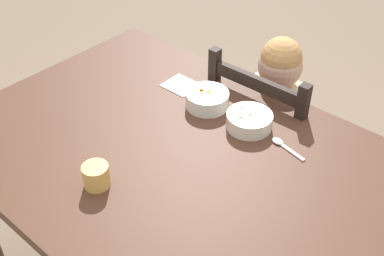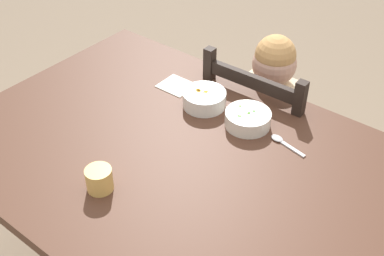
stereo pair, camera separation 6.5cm
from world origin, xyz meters
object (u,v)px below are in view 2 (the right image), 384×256
(bowl_of_carrots, at_px, (204,98))
(spoon, at_px, (282,141))
(drinking_cup, at_px, (99,179))
(child_figure, at_px, (266,111))
(dining_chair, at_px, (263,145))
(dining_table, at_px, (176,174))
(bowl_of_peas, at_px, (248,118))

(bowl_of_carrots, distance_m, spoon, 0.32)
(bowl_of_carrots, height_order, spoon, bowl_of_carrots)
(drinking_cup, bearing_deg, child_figure, 84.56)
(bowl_of_carrots, height_order, drinking_cup, drinking_cup)
(dining_chair, relative_size, bowl_of_carrots, 5.87)
(child_figure, bearing_deg, dining_table, -91.10)
(spoon, xyz_separation_m, drinking_cup, (-0.31, -0.51, 0.03))
(bowl_of_carrots, distance_m, drinking_cup, 0.52)
(bowl_of_peas, bearing_deg, dining_table, -111.77)
(bowl_of_carrots, relative_size, spoon, 1.11)
(spoon, bearing_deg, child_figure, 127.32)
(dining_chair, distance_m, child_figure, 0.18)
(spoon, bearing_deg, dining_table, -134.13)
(dining_chair, xyz_separation_m, bowl_of_peas, (0.09, -0.30, 0.36))
(dining_chair, bearing_deg, child_figure, -99.94)
(dining_table, xyz_separation_m, dining_chair, (0.01, 0.56, -0.24))
(dining_chair, height_order, bowl_of_carrots, dining_chair)
(child_figure, bearing_deg, dining_chair, 80.06)
(dining_chair, height_order, child_figure, child_figure)
(spoon, bearing_deg, dining_chair, 126.66)
(bowl_of_carrots, xyz_separation_m, drinking_cup, (0.01, -0.52, 0.01))
(dining_chair, relative_size, child_figure, 0.96)
(dining_table, height_order, drinking_cup, drinking_cup)
(spoon, relative_size, drinking_cup, 1.77)
(bowl_of_peas, height_order, spoon, bowl_of_peas)
(dining_table, relative_size, drinking_cup, 18.59)
(drinking_cup, bearing_deg, bowl_of_carrots, 91.65)
(dining_chair, distance_m, drinking_cup, 0.90)
(dining_table, relative_size, spoon, 10.48)
(spoon, height_order, drinking_cup, drinking_cup)
(dining_table, height_order, child_figure, child_figure)
(bowl_of_peas, xyz_separation_m, drinking_cup, (-0.17, -0.52, 0.01))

